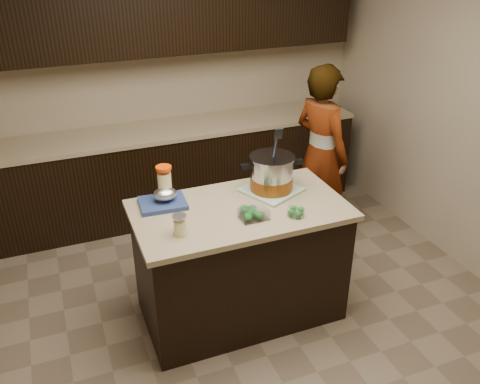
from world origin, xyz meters
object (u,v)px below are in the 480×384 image
object	(u,v)px
island	(240,262)
lemonade_pitcher	(165,185)
stock_pot	(272,175)
person	(321,154)

from	to	relation	value
island	lemonade_pitcher	size ratio (longest dim) A/B	5.61
island	lemonade_pitcher	bearing A→B (deg)	147.92
stock_pot	person	size ratio (longest dim) A/B	0.29
person	lemonade_pitcher	bearing A→B (deg)	92.28
island	stock_pot	bearing A→B (deg)	25.73
stock_pot	person	bearing A→B (deg)	48.99
person	stock_pot	bearing A→B (deg)	113.21
island	person	bearing A→B (deg)	36.41
stock_pot	person	distance (m)	1.06
stock_pot	lemonade_pitcher	size ratio (longest dim) A/B	1.77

